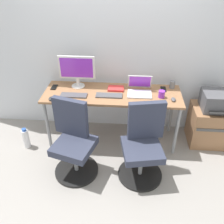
{
  "coord_description": "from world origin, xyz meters",
  "views": [
    {
      "loc": [
        0.21,
        -2.79,
        2.32
      ],
      "look_at": [
        0.0,
        -0.05,
        0.49
      ],
      "focal_mm": 39.08,
      "sensor_mm": 36.0,
      "label": 1
    }
  ],
  "objects_px": {
    "side_cabinet": "(210,125)",
    "water_bottle_on_floor": "(26,138)",
    "office_chair_right": "(143,146)",
    "printer": "(217,101)",
    "office_chair_left": "(74,142)",
    "coffee_mug": "(162,94)",
    "desktop_monitor": "(77,69)",
    "open_laptop": "(140,89)"
  },
  "relations": [
    {
      "from": "printer",
      "to": "desktop_monitor",
      "type": "bearing_deg",
      "value": 176.77
    },
    {
      "from": "office_chair_right",
      "to": "side_cabinet",
      "type": "relative_size",
      "value": 1.69
    },
    {
      "from": "side_cabinet",
      "to": "printer",
      "type": "relative_size",
      "value": 1.39
    },
    {
      "from": "open_laptop",
      "to": "coffee_mug",
      "type": "bearing_deg",
      "value": -20.56
    },
    {
      "from": "office_chair_right",
      "to": "open_laptop",
      "type": "xyz_separation_m",
      "value": [
        -0.05,
        0.67,
        0.39
      ]
    },
    {
      "from": "water_bottle_on_floor",
      "to": "office_chair_right",
      "type": "bearing_deg",
      "value": -12.26
    },
    {
      "from": "water_bottle_on_floor",
      "to": "desktop_monitor",
      "type": "xyz_separation_m",
      "value": [
        0.7,
        0.43,
        0.86
      ]
    },
    {
      "from": "office_chair_left",
      "to": "office_chair_right",
      "type": "relative_size",
      "value": 1.0
    },
    {
      "from": "office_chair_right",
      "to": "water_bottle_on_floor",
      "type": "xyz_separation_m",
      "value": [
        -1.59,
        0.34,
        -0.28
      ]
    },
    {
      "from": "printer",
      "to": "open_laptop",
      "type": "bearing_deg",
      "value": -179.49
    },
    {
      "from": "desktop_monitor",
      "to": "open_laptop",
      "type": "height_order",
      "value": "desktop_monitor"
    },
    {
      "from": "office_chair_left",
      "to": "coffee_mug",
      "type": "xyz_separation_m",
      "value": [
        1.04,
        0.56,
        0.38
      ]
    },
    {
      "from": "office_chair_right",
      "to": "side_cabinet",
      "type": "bearing_deg",
      "value": 34.95
    },
    {
      "from": "printer",
      "to": "water_bottle_on_floor",
      "type": "distance_m",
      "value": 2.63
    },
    {
      "from": "desktop_monitor",
      "to": "water_bottle_on_floor",
      "type": "bearing_deg",
      "value": -148.08
    },
    {
      "from": "side_cabinet",
      "to": "desktop_monitor",
      "type": "height_order",
      "value": "desktop_monitor"
    },
    {
      "from": "office_chair_right",
      "to": "open_laptop",
      "type": "height_order",
      "value": "open_laptop"
    },
    {
      "from": "office_chair_left",
      "to": "printer",
      "type": "distance_m",
      "value": 1.93
    },
    {
      "from": "water_bottle_on_floor",
      "to": "open_laptop",
      "type": "bearing_deg",
      "value": 11.79
    },
    {
      "from": "office_chair_left",
      "to": "desktop_monitor",
      "type": "distance_m",
      "value": 0.98
    },
    {
      "from": "office_chair_left",
      "to": "coffee_mug",
      "type": "relative_size",
      "value": 10.22
    },
    {
      "from": "desktop_monitor",
      "to": "coffee_mug",
      "type": "bearing_deg",
      "value": -11.03
    },
    {
      "from": "side_cabinet",
      "to": "open_laptop",
      "type": "bearing_deg",
      "value": -179.44
    },
    {
      "from": "side_cabinet",
      "to": "water_bottle_on_floor",
      "type": "distance_m",
      "value": 2.58
    },
    {
      "from": "office_chair_right",
      "to": "coffee_mug",
      "type": "distance_m",
      "value": 0.72
    },
    {
      "from": "office_chair_right",
      "to": "printer",
      "type": "distance_m",
      "value": 1.2
    },
    {
      "from": "desktop_monitor",
      "to": "coffee_mug",
      "type": "height_order",
      "value": "desktop_monitor"
    },
    {
      "from": "side_cabinet",
      "to": "open_laptop",
      "type": "xyz_separation_m",
      "value": [
        -1.02,
        -0.01,
        0.54
      ]
    },
    {
      "from": "office_chair_right",
      "to": "office_chair_left",
      "type": "bearing_deg",
      "value": -179.89
    },
    {
      "from": "side_cabinet",
      "to": "water_bottle_on_floor",
      "type": "bearing_deg",
      "value": -172.62
    },
    {
      "from": "side_cabinet",
      "to": "desktop_monitor",
      "type": "xyz_separation_m",
      "value": [
        -1.86,
        0.1,
        0.73
      ]
    },
    {
      "from": "office_chair_right",
      "to": "side_cabinet",
      "type": "xyz_separation_m",
      "value": [
        0.97,
        0.68,
        -0.15
      ]
    },
    {
      "from": "coffee_mug",
      "to": "desktop_monitor",
      "type": "bearing_deg",
      "value": 168.97
    },
    {
      "from": "office_chair_left",
      "to": "printer",
      "type": "xyz_separation_m",
      "value": [
        1.79,
        0.68,
        0.25
      ]
    },
    {
      "from": "water_bottle_on_floor",
      "to": "desktop_monitor",
      "type": "relative_size",
      "value": 0.65
    },
    {
      "from": "side_cabinet",
      "to": "open_laptop",
      "type": "distance_m",
      "value": 1.15
    },
    {
      "from": "water_bottle_on_floor",
      "to": "desktop_monitor",
      "type": "bearing_deg",
      "value": 31.92
    },
    {
      "from": "side_cabinet",
      "to": "water_bottle_on_floor",
      "type": "height_order",
      "value": "side_cabinet"
    },
    {
      "from": "office_chair_left",
      "to": "printer",
      "type": "bearing_deg",
      "value": 20.74
    },
    {
      "from": "office_chair_right",
      "to": "printer",
      "type": "relative_size",
      "value": 2.35
    },
    {
      "from": "printer",
      "to": "open_laptop",
      "type": "relative_size",
      "value": 1.29
    },
    {
      "from": "open_laptop",
      "to": "coffee_mug",
      "type": "xyz_separation_m",
      "value": [
        0.27,
        -0.1,
        -0.01
      ]
    }
  ]
}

